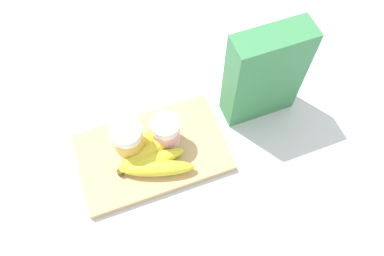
# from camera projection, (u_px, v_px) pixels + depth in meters

# --- Properties ---
(ground_plane) EXTENTS (2.40, 2.40, 0.00)m
(ground_plane) POSITION_uv_depth(u_px,v_px,m) (152.00, 154.00, 0.89)
(ground_plane) COLOR silver
(cutting_board) EXTENTS (0.35, 0.22, 0.02)m
(cutting_board) POSITION_uv_depth(u_px,v_px,m) (152.00, 152.00, 0.88)
(cutting_board) COLOR tan
(cutting_board) RESTS_ON ground_plane
(cereal_box) EXTENTS (0.18, 0.07, 0.27)m
(cereal_box) POSITION_uv_depth(u_px,v_px,m) (264.00, 76.00, 0.84)
(cereal_box) COLOR #38844C
(cereal_box) RESTS_ON ground_plane
(yogurt_cup_front) EXTENTS (0.07, 0.07, 0.10)m
(yogurt_cup_front) POSITION_uv_depth(u_px,v_px,m) (129.00, 140.00, 0.83)
(yogurt_cup_front) COLOR white
(yogurt_cup_front) RESTS_ON cutting_board
(yogurt_cup_back) EXTENTS (0.07, 0.07, 0.08)m
(yogurt_cup_back) POSITION_uv_depth(u_px,v_px,m) (166.00, 132.00, 0.85)
(yogurt_cup_back) COLOR white
(yogurt_cup_back) RESTS_ON cutting_board
(banana_bunch) EXTENTS (0.17, 0.17, 0.04)m
(banana_bunch) POSITION_uv_depth(u_px,v_px,m) (150.00, 157.00, 0.85)
(banana_bunch) COLOR yellow
(banana_bunch) RESTS_ON cutting_board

